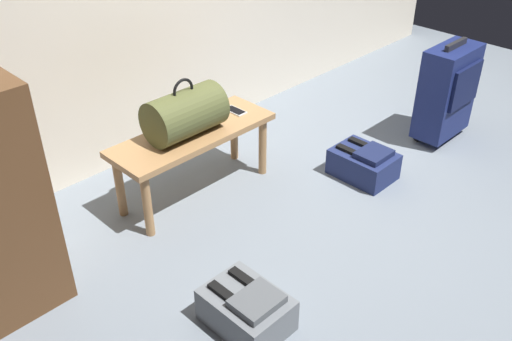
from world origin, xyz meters
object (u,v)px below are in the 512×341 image
at_px(backpack_navy, 364,163).
at_px(bench, 193,141).
at_px(duffel_bag_olive, 185,113).
at_px(cell_phone, 235,111).
at_px(backpack_grey, 247,309).
at_px(suitcase_upright_navy, 447,91).

bearing_deg(backpack_navy, bench, 144.66).
xyz_separation_m(duffel_bag_olive, cell_phone, (0.39, 0.01, -0.13)).
height_order(duffel_bag_olive, backpack_grey, duffel_bag_olive).
bearing_deg(duffel_bag_olive, backpack_navy, -33.95).
bearing_deg(cell_phone, bench, -177.96).
bearing_deg(suitcase_upright_navy, bench, 157.01).
relative_size(suitcase_upright_navy, backpack_navy, 1.86).
relative_size(bench, duffel_bag_olive, 2.27).
distance_m(bench, suitcase_upright_navy, 1.79).
bearing_deg(suitcase_upright_navy, cell_phone, 151.37).
relative_size(cell_phone, backpack_grey, 0.38).
relative_size(cell_phone, backpack_navy, 0.38).
bearing_deg(cell_phone, duffel_bag_olive, -178.20).
bearing_deg(duffel_bag_olive, cell_phone, 1.80).
height_order(bench, backpack_grey, bench).
relative_size(bench, backpack_navy, 2.63).
xyz_separation_m(bench, duffel_bag_olive, (-0.05, 0.00, 0.20)).
height_order(cell_phone, backpack_navy, cell_phone).
distance_m(duffel_bag_olive, cell_phone, 0.41).
xyz_separation_m(suitcase_upright_navy, backpack_navy, (-0.79, 0.09, -0.27)).
bearing_deg(backpack_grey, backpack_navy, 14.44).
xyz_separation_m(suitcase_upright_navy, backpack_grey, (-2.17, -0.27, -0.27)).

